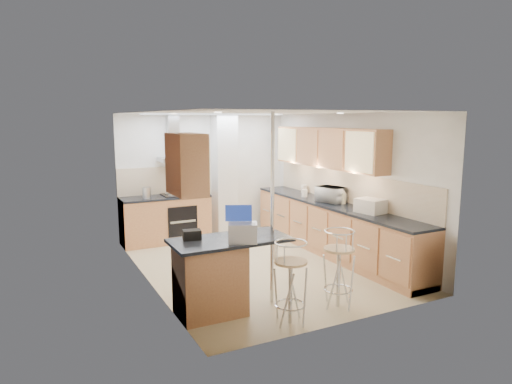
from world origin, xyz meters
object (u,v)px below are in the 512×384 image
laptop (243,233)px  microwave (331,195)px  bread_bin (370,206)px  bar_stool_near (291,282)px  bar_stool_end (339,268)px

laptop → microwave: bearing=59.1°
laptop → bread_bin: 2.69m
bar_stool_near → bar_stool_end: bar_stool_end is taller
laptop → bar_stool_end: 1.37m
bread_bin → bar_stool_end: bearing=-154.7°
bar_stool_end → bread_bin: bearing=-41.5°
microwave → laptop: size_ratio=1.48×
laptop → bread_bin: (2.59, 0.72, -0.03)m
laptop → bar_stool_near: size_ratio=0.34×
microwave → bar_stool_end: 2.53m
laptop → bar_stool_end: laptop is taller
bar_stool_near → laptop: bearing=133.8°
microwave → bar_stool_end: bearing=132.6°
bar_stool_end → bread_bin: bread_bin is taller
laptop → bar_stool_end: size_ratio=0.33×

